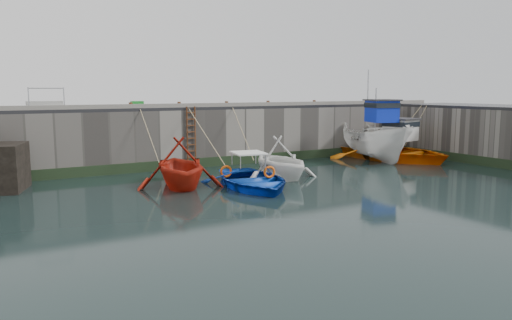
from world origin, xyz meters
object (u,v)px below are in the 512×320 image
ladder (191,138)px  boat_near_white (180,186)px  boat_far_orange (391,151)px  bollard_a (131,105)px  boat_near_blue (252,187)px  bollard_b (179,105)px  boat_near_blacktrim (280,178)px  bollard_e (314,102)px  bollard_c (227,104)px  bollard_d (268,103)px  fish_crate (137,104)px  boat_far_white (376,141)px

ladder → boat_near_white: (-2.30, -4.33, -1.59)m
boat_far_orange → bollard_a: 15.06m
boat_near_blue → bollard_b: bollard_b is taller
bollard_a → boat_far_orange: bearing=-11.3°
boat_near_blacktrim → bollard_e: size_ratio=15.22×
ladder → boat_near_blacktrim: ladder is taller
ladder → bollard_c: bearing=8.7°
boat_near_blacktrim → bollard_d: size_ratio=15.22×
ladder → boat_near_white: bearing=-118.0°
fish_crate → bollard_c: 4.69m
fish_crate → bollard_b: fish_crate is taller
fish_crate → bollard_c: bearing=-15.8°
bollard_b → bollard_c: bearing=0.0°
ladder → bollard_b: 1.81m
bollard_d → ladder: bearing=-176.0°
boat_far_white → bollard_c: bearing=178.1°
bollard_d → bollard_e: bearing=0.0°
boat_near_blue → bollard_c: size_ratio=18.99×
boat_far_white → ladder: bearing=-176.7°
ladder → bollard_d: (4.80, 0.34, 1.71)m
bollard_b → bollard_e: size_ratio=1.00×
boat_near_blacktrim → bollard_b: (-3.02, 4.93, 3.30)m
bollard_d → bollard_e: same height
boat_near_white → boat_near_blue: bearing=-17.9°
bollard_b → boat_far_orange: bearing=-13.6°
bollard_a → fish_crate: bearing=63.1°
boat_near_blacktrim → boat_far_white: boat_far_white is taller
boat_far_white → fish_crate: 13.63m
boat_near_blacktrim → boat_far_orange: size_ratio=0.53×
ladder → bollard_b: (-0.50, 0.34, 1.71)m
bollard_e → boat_near_blacktrim: bearing=-138.0°
bollard_e → ladder: bearing=-177.6°
bollard_e → boat_far_white: bearing=-45.5°
boat_far_orange → bollard_a: bearing=158.8°
ladder → boat_near_blacktrim: bearing=-61.3°
bollard_b → bollard_e: same height
bollard_a → boat_near_blue: bearing=-62.0°
boat_near_blacktrim → bollard_b: size_ratio=15.22×
boat_near_white → bollard_c: (4.50, 4.66, 3.30)m
boat_near_blue → bollard_a: 7.80m
bollard_a → bollard_c: same height
boat_near_blacktrim → boat_near_white: bearing=-179.4°
boat_near_white → ladder: bearing=75.2°
boat_far_white → bollard_c: 9.04m
boat_far_orange → bollard_a: size_ratio=28.93×
bollard_b → bollard_d: 5.30m
ladder → bollard_e: bearing=2.4°
boat_near_blue → bollard_a: (-3.32, 6.24, 3.30)m
bollard_d → bollard_a: bearing=180.0°
boat_far_white → bollard_d: (-5.76, 2.61, 2.21)m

